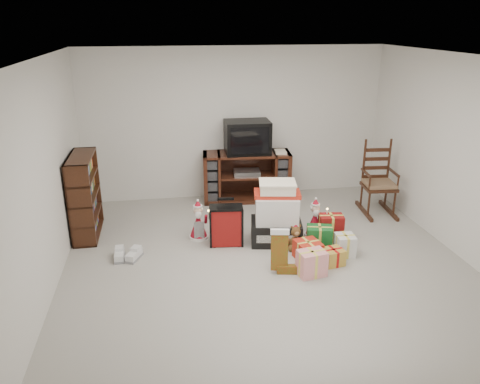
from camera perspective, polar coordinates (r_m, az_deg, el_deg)
name	(u,v)px	position (r m, az deg, el deg)	size (l,w,h in m)	color
room	(268,168)	(5.49, 3.46, 2.93)	(5.01, 5.01, 2.51)	#ABA89D
tv_stand	(247,176)	(7.84, 0.81, 1.92)	(1.48, 0.65, 0.82)	#4A2215
bookshelf	(85,197)	(6.86, -18.37, -0.61)	(0.31, 0.94, 1.15)	#3A1D10
rocking_chair	(377,187)	(7.66, 16.36, 0.58)	(0.55, 0.83, 1.19)	#3A1D10
gift_pile	(276,217)	(6.36, 4.47, -3.01)	(0.75, 0.60, 0.85)	black
red_suitcase	(226,225)	(6.31, -1.69, -4.08)	(0.44, 0.27, 0.65)	maroon
stocking	(279,251)	(5.66, 4.83, -7.16)	(0.26, 0.11, 0.56)	#0D7717
teddy_bear	(295,238)	(6.31, 6.70, -5.54)	(0.23, 0.20, 0.34)	brown
santa_figurine	(315,222)	(6.66, 9.08, -3.59)	(0.28, 0.26, 0.56)	maroon
mrs_claus_figurine	(198,224)	(6.54, -5.10, -3.86)	(0.28, 0.26, 0.57)	maroon
sneaker_pair	(127,255)	(6.20, -13.64, -7.52)	(0.37, 0.31, 0.10)	silver
gift_cluster	(325,246)	(6.15, 10.30, -6.49)	(0.85, 1.18, 0.29)	#B62614
crt_television	(247,137)	(7.65, 0.90, 6.71)	(0.73, 0.54, 0.53)	black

